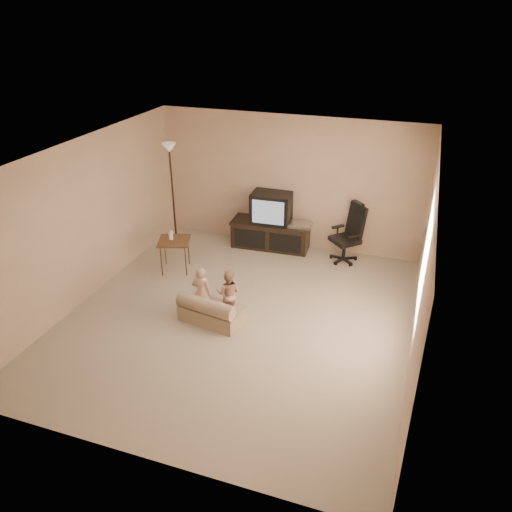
{
  "coord_description": "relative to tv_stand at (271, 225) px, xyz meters",
  "views": [
    {
      "loc": [
        2.29,
        -5.85,
        4.28
      ],
      "look_at": [
        0.08,
        0.6,
        0.77
      ],
      "focal_mm": 35.0,
      "sensor_mm": 36.0,
      "label": 1
    }
  ],
  "objects": [
    {
      "name": "side_table",
      "position": [
        -1.33,
        -1.44,
        0.11
      ],
      "size": [
        0.67,
        0.67,
        0.79
      ],
      "rotation": [
        0.0,
        0.0,
        0.34
      ],
      "color": "brown",
      "rests_on": "floor"
    },
    {
      "name": "toddler_left",
      "position": [
        -0.26,
        -2.63,
        -0.04
      ],
      "size": [
        0.31,
        0.23,
        0.84
      ],
      "primitive_type": "imported",
      "rotation": [
        0.0,
        0.0,
        3.15
      ],
      "color": "tan",
      "rests_on": "floor"
    },
    {
      "name": "floor",
      "position": [
        0.25,
        -2.49,
        -0.45
      ],
      "size": [
        5.5,
        5.5,
        0.0
      ],
      "primitive_type": "plane",
      "color": "#B9AD93",
      "rests_on": "ground"
    },
    {
      "name": "child_sofa",
      "position": [
        -0.09,
        -2.72,
        -0.27
      ],
      "size": [
        1.0,
        0.67,
        0.45
      ],
      "rotation": [
        0.0,
        0.0,
        -0.16
      ],
      "color": "tan",
      "rests_on": "floor"
    },
    {
      "name": "room_shell",
      "position": [
        0.25,
        -2.49,
        1.06
      ],
      "size": [
        5.5,
        5.5,
        5.5
      ],
      "color": "white",
      "rests_on": "floor"
    },
    {
      "name": "toddler_right",
      "position": [
        0.1,
        -2.48,
        -0.07
      ],
      "size": [
        0.4,
        0.26,
        0.78
      ],
      "primitive_type": "imported",
      "rotation": [
        0.0,
        0.0,
        3.28
      ],
      "color": "tan",
      "rests_on": "floor"
    },
    {
      "name": "floor_lamp",
      "position": [
        -1.87,
        -0.34,
        0.97
      ],
      "size": [
        0.3,
        0.3,
        1.96
      ],
      "color": "black",
      "rests_on": "floor"
    },
    {
      "name": "tv_stand",
      "position": [
        0.0,
        0.0,
        0.0
      ],
      "size": [
        1.56,
        0.64,
        1.1
      ],
      "rotation": [
        0.0,
        0.0,
        0.05
      ],
      "color": "black",
      "rests_on": "floor"
    },
    {
      "name": "office_chair",
      "position": [
        1.48,
        -0.09,
        -0.05
      ],
      "size": [
        0.73,
        0.73,
        1.12
      ],
      "rotation": [
        0.0,
        0.0,
        -0.78
      ],
      "color": "black",
      "rests_on": "floor"
    }
  ]
}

